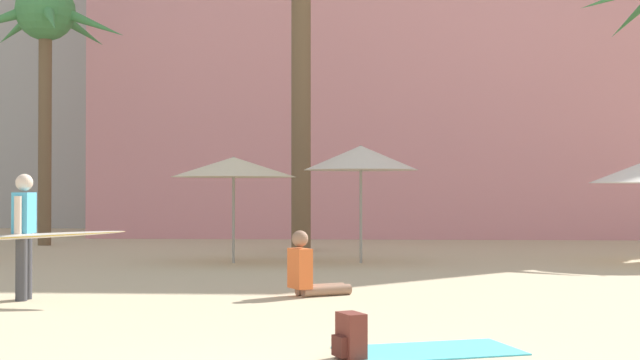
{
  "coord_description": "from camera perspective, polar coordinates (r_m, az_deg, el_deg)",
  "views": [
    {
      "loc": [
        0.39,
        -5.46,
        1.52
      ],
      "look_at": [
        -0.27,
        6.04,
        1.67
      ],
      "focal_mm": 48.73,
      "sensor_mm": 36.0,
      "label": 1
    }
  ],
  "objects": [
    {
      "name": "palm_tree_far_left",
      "position": [
        26.11,
        -17.57,
        9.46
      ],
      "size": [
        4.5,
        4.3,
        7.47
      ],
      "color": "brown",
      "rests_on": "ground"
    },
    {
      "name": "cafe_umbrella_2",
      "position": [
        18.48,
        2.7,
        1.46
      ],
      "size": [
        2.44,
        2.44,
        2.5
      ],
      "color": "gray",
      "rests_on": "ground"
    },
    {
      "name": "cafe_umbrella_3",
      "position": [
        18.56,
        -5.69,
        0.85
      ],
      "size": [
        2.68,
        2.68,
        2.26
      ],
      "color": "gray",
      "rests_on": "ground"
    },
    {
      "name": "beach_towel",
      "position": [
        8.46,
        7.17,
        -11.06
      ],
      "size": [
        1.88,
        1.37,
        0.01
      ],
      "primitive_type": "cube",
      "rotation": [
        0.0,
        0.0,
        0.33
      ],
      "color": "#4CC6D6",
      "rests_on": "ground"
    },
    {
      "name": "backpack",
      "position": [
        7.99,
        1.99,
        -10.26
      ],
      "size": [
        0.33,
        0.35,
        0.42
      ],
      "rotation": [
        0.0,
        0.0,
        3.63
      ],
      "color": "maroon",
      "rests_on": "ground"
    },
    {
      "name": "person_near_right",
      "position": [
        12.73,
        -19.11,
        -3.34
      ],
      "size": [
        3.04,
        0.88,
        1.77
      ],
      "rotation": [
        0.0,
        0.0,
        0.05
      ],
      "color": "#3D3D42",
      "rests_on": "ground"
    },
    {
      "name": "person_mid_right",
      "position": [
        12.67,
        -0.73,
        -6.1
      ],
      "size": [
        0.95,
        0.77,
        0.96
      ],
      "rotation": [
        0.0,
        0.0,
        0.54
      ],
      "color": "#936B51",
      "rests_on": "ground"
    }
  ]
}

